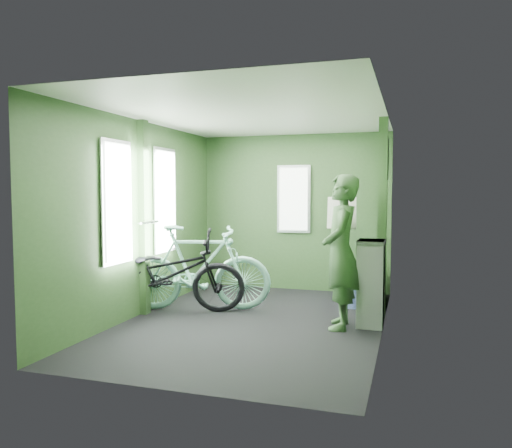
{
  "coord_description": "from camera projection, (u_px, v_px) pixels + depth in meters",
  "views": [
    {
      "loc": [
        1.67,
        -5.24,
        1.47
      ],
      "look_at": [
        0.0,
        0.1,
        1.1
      ],
      "focal_mm": 35.0,
      "sensor_mm": 36.0,
      "label": 1
    }
  ],
  "objects": [
    {
      "name": "passenger",
      "position": [
        341.0,
        251.0,
        5.32
      ],
      "size": [
        0.46,
        0.74,
        1.65
      ],
      "rotation": [
        0.0,
        0.0,
        -1.46
      ],
      "color": "#314F2B",
      "rests_on": "ground"
    },
    {
      "name": "room",
      "position": [
        251.0,
        194.0,
        5.53
      ],
      "size": [
        4.0,
        4.02,
        2.31
      ],
      "color": "black",
      "rests_on": "ground"
    },
    {
      "name": "waste_box",
      "position": [
        371.0,
        283.0,
        5.43
      ],
      "size": [
        0.28,
        0.39,
        0.94
      ],
      "primitive_type": "cube",
      "color": "gray",
      "rests_on": "ground"
    },
    {
      "name": "bicycle_mint",
      "position": [
        198.0,
        311.0,
        6.1
      ],
      "size": [
        1.91,
        1.15,
        1.14
      ],
      "primitive_type": "imported",
      "rotation": [
        0.0,
        -0.16,
        1.86
      ],
      "color": "#93E4CA",
      "rests_on": "ground"
    },
    {
      "name": "bicycle_black",
      "position": [
        168.0,
        313.0,
        6.0
      ],
      "size": [
        2.02,
        1.34,
        1.09
      ],
      "primitive_type": "imported",
      "rotation": [
        0.0,
        -0.2,
        1.87
      ],
      "color": "black",
      "rests_on": "ground"
    },
    {
      "name": "bench_seat",
      "position": [
        368.0,
        284.0,
        6.53
      ],
      "size": [
        0.48,
        0.82,
        0.86
      ],
      "rotation": [
        0.0,
        0.0,
        0.03
      ],
      "color": "navy",
      "rests_on": "ground"
    }
  ]
}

